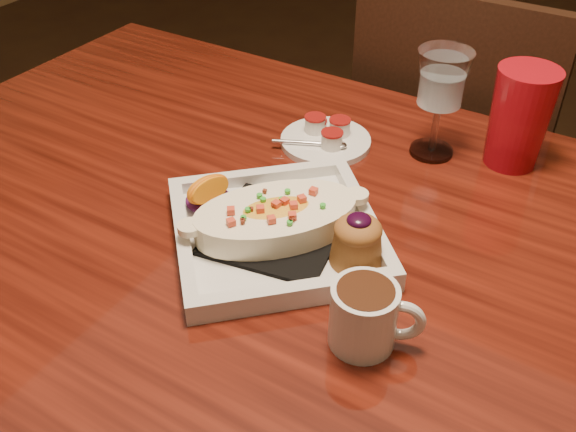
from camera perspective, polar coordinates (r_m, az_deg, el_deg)
The scene contains 8 objects.
table at distance 0.94m, azimuth 2.49°, elevation -6.36°, with size 1.50×0.90×0.75m.
chair_far at distance 1.49m, azimuth 14.37°, elevation 4.22°, with size 0.42×0.42×0.93m.
plate at distance 0.84m, azimuth -0.47°, elevation -0.83°, with size 0.38×0.38×0.08m.
coffee_mug at distance 0.71m, azimuth 6.96°, elevation -8.64°, with size 0.10×0.08×0.08m.
goblet at distance 1.01m, azimuth 13.50°, elevation 11.29°, with size 0.08×0.08×0.17m.
saucer at distance 1.06m, azimuth 3.34°, elevation 6.94°, with size 0.15×0.15×0.10m.
creamer_loose at distance 1.09m, azimuth 2.52°, elevation 7.88°, with size 0.04×0.04×0.03m.
red_tumbler at distance 1.04m, azimuth 19.88°, elevation 8.20°, with size 0.09×0.09×0.16m, color #AF0C18.
Camera 1 is at (0.32, -0.59, 1.31)m, focal length 40.00 mm.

